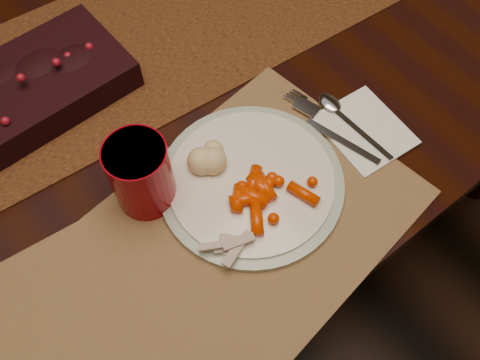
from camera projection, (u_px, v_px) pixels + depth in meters
floor at (188, 236)px, 1.54m from camera, size 5.00×5.00×0.00m
dining_table at (174, 175)px, 1.22m from camera, size 1.80×1.00×0.75m
table_runner at (155, 35)px, 0.93m from camera, size 1.81×0.49×0.00m
centerpiece at (20, 91)px, 0.82m from camera, size 0.36×0.19×0.07m
placemat_main at (246, 222)px, 0.74m from camera, size 0.53×0.42×0.00m
placemat_second at (134, 302)px, 0.69m from camera, size 0.44×0.34×0.00m
dinner_plate at (251, 182)px, 0.76m from camera, size 0.33×0.33×0.02m
baby_carrots at (273, 192)px, 0.74m from camera, size 0.11×0.09×0.02m
mashed_potatoes at (208, 163)px, 0.75m from camera, size 0.08×0.07×0.04m
turkey_shreds at (228, 246)px, 0.70m from camera, size 0.08×0.07×0.02m
napkin at (365, 130)px, 0.82m from camera, size 0.13×0.15×0.00m
fork at (333, 132)px, 0.81m from camera, size 0.07×0.17×0.00m
spoon at (353, 125)px, 0.82m from camera, size 0.04×0.15×0.00m
red_cup at (141, 175)px, 0.71m from camera, size 0.11×0.11×0.12m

